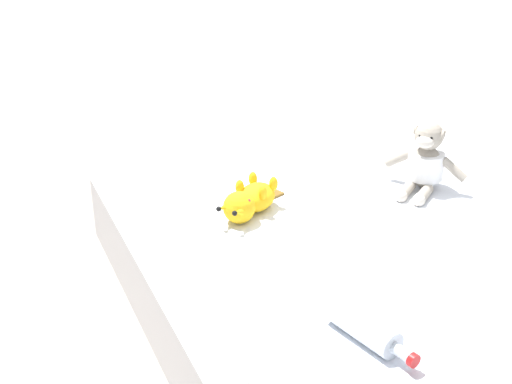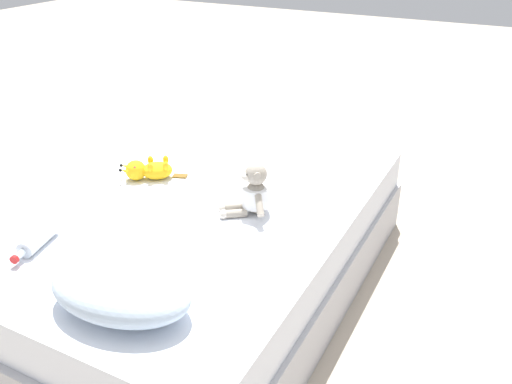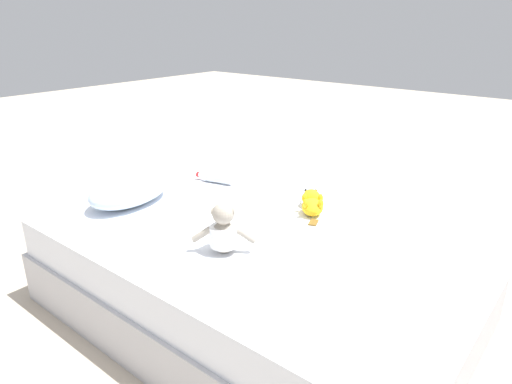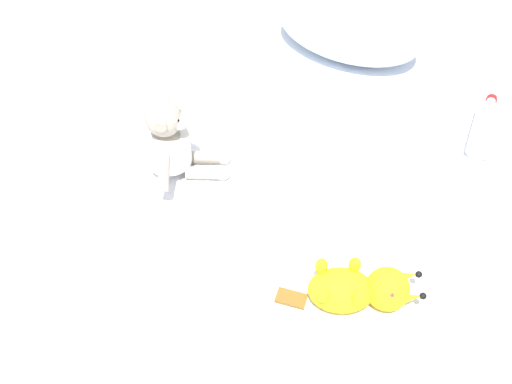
{
  "view_description": "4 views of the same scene",
  "coord_description": "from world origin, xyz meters",
  "px_view_note": "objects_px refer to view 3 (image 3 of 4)",
  "views": [
    {
      "loc": [
        1.13,
        1.69,
        1.46
      ],
      "look_at": [
        0.33,
        -0.12,
        0.52
      ],
      "focal_mm": 48.47,
      "sensor_mm": 36.0,
      "label": 1
    },
    {
      "loc": [
        -1.22,
        1.79,
        1.64
      ],
      "look_at": [
        -0.27,
        -0.04,
        0.56
      ],
      "focal_mm": 37.82,
      "sensor_mm": 36.0,
      "label": 2
    },
    {
      "loc": [
        -1.55,
        -1.25,
        1.43
      ],
      "look_at": [
        0.18,
        0.14,
        0.57
      ],
      "focal_mm": 31.84,
      "sensor_mm": 36.0,
      "label": 3
    },
    {
      "loc": [
        0.6,
        -0.8,
        1.63
      ],
      "look_at": [
        0.0,
        0.0,
        0.51
      ],
      "focal_mm": 40.93,
      "sensor_mm": 36.0,
      "label": 4
    }
  ],
  "objects_px": {
    "pillow": "(130,190)",
    "plush_yellow_creature": "(312,203)",
    "bed": "(256,271)",
    "plush_monkey": "(224,231)",
    "glass_bottle": "(218,178)"
  },
  "relations": [
    {
      "from": "bed",
      "to": "plush_monkey",
      "type": "xyz_separation_m",
      "value": [
        -0.26,
        -0.03,
        0.33
      ]
    },
    {
      "from": "bed",
      "to": "pillow",
      "type": "xyz_separation_m",
      "value": [
        -0.18,
        0.75,
        0.31
      ]
    },
    {
      "from": "plush_monkey",
      "to": "glass_bottle",
      "type": "bearing_deg",
      "value": 45.25
    },
    {
      "from": "pillow",
      "to": "plush_yellow_creature",
      "type": "xyz_separation_m",
      "value": [
        0.54,
        -0.84,
        -0.03
      ]
    },
    {
      "from": "bed",
      "to": "plush_monkey",
      "type": "height_order",
      "value": "plush_monkey"
    },
    {
      "from": "pillow",
      "to": "plush_monkey",
      "type": "relative_size",
      "value": 2.06
    },
    {
      "from": "glass_bottle",
      "to": "bed",
      "type": "bearing_deg",
      "value": -121.6
    },
    {
      "from": "bed",
      "to": "pillow",
      "type": "bearing_deg",
      "value": 103.18
    },
    {
      "from": "plush_yellow_creature",
      "to": "plush_monkey",
      "type": "bearing_deg",
      "value": 174.43
    },
    {
      "from": "bed",
      "to": "pillow",
      "type": "distance_m",
      "value": 0.83
    },
    {
      "from": "bed",
      "to": "plush_yellow_creature",
      "type": "height_order",
      "value": "plush_yellow_creature"
    },
    {
      "from": "plush_monkey",
      "to": "plush_yellow_creature",
      "type": "xyz_separation_m",
      "value": [
        0.62,
        -0.06,
        -0.05
      ]
    },
    {
      "from": "plush_monkey",
      "to": "bed",
      "type": "bearing_deg",
      "value": 6.86
    },
    {
      "from": "pillow",
      "to": "plush_monkey",
      "type": "xyz_separation_m",
      "value": [
        -0.08,
        -0.78,
        0.02
      ]
    },
    {
      "from": "plush_monkey",
      "to": "glass_bottle",
      "type": "height_order",
      "value": "plush_monkey"
    }
  ]
}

